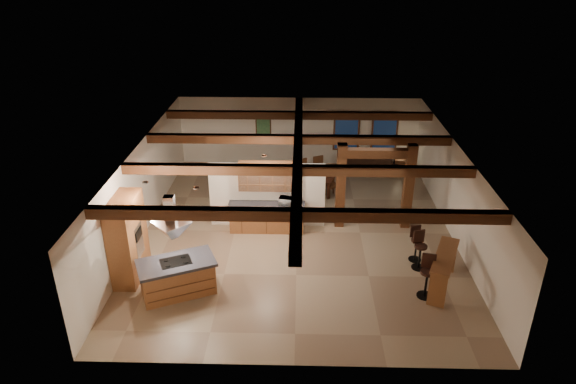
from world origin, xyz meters
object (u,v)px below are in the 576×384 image
kitchen_island (177,277)px  bar_counter (444,265)px  sofa (373,161)px  dining_table (307,183)px

kitchen_island → bar_counter: size_ratio=1.12×
kitchen_island → sofa: (6.34, 8.87, -0.18)m
sofa → bar_counter: (0.83, -8.44, 0.38)m
dining_table → sofa: 3.72m
dining_table → bar_counter: 7.05m
kitchen_island → bar_counter: (7.17, 0.43, 0.20)m
dining_table → sofa: dining_table is taller
kitchen_island → bar_counter: bar_counter is taller
dining_table → bar_counter: bar_counter is taller
dining_table → kitchen_island: bearing=-105.5°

